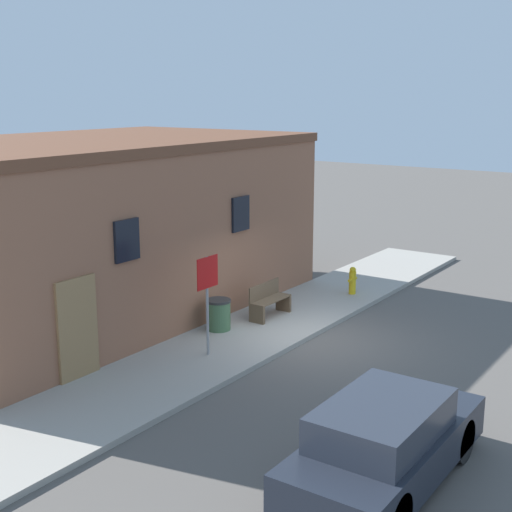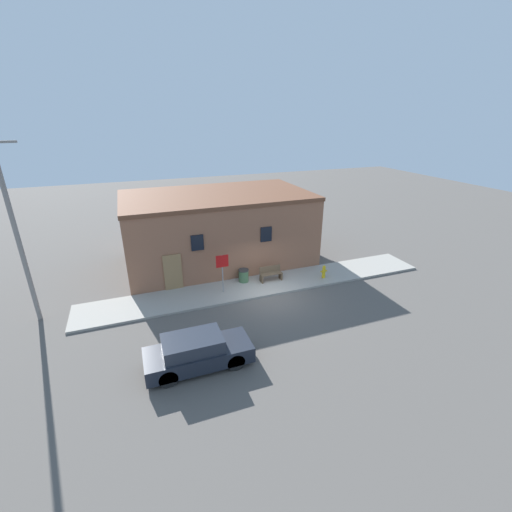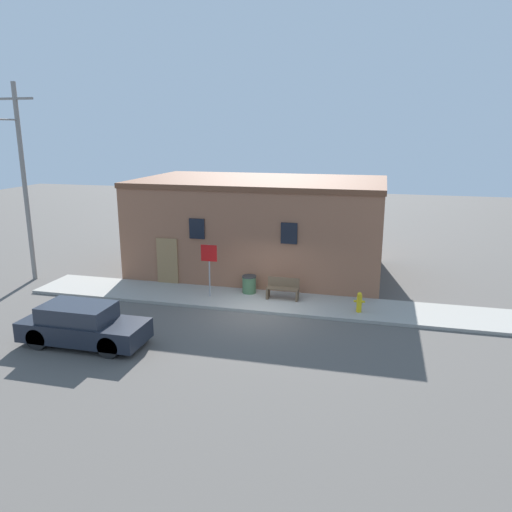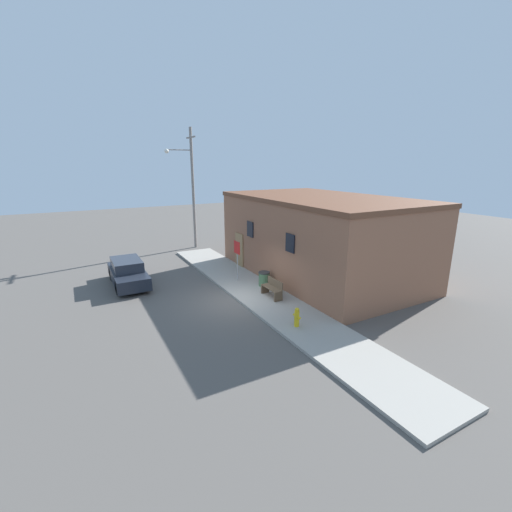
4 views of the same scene
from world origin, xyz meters
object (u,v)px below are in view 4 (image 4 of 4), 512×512
at_px(stop_sign, 237,253).
at_px(parked_car, 128,273).
at_px(fire_hydrant, 297,317).
at_px(bench, 273,288).
at_px(trash_bin, 264,279).
at_px(utility_pole, 191,184).

height_order(stop_sign, parked_car, stop_sign).
bearing_deg(fire_hydrant, parked_car, -150.10).
relative_size(fire_hydrant, bench, 0.60).
height_order(fire_hydrant, trash_bin, fire_hydrant).
xyz_separation_m(trash_bin, utility_pole, (-10.58, -0.30, 4.40)).
relative_size(bench, parked_car, 0.32).
xyz_separation_m(stop_sign, bench, (3.04, 0.43, -1.13)).
distance_m(utility_pole, parked_car, 9.81).
xyz_separation_m(bench, trash_bin, (-1.56, 0.43, -0.04)).
xyz_separation_m(fire_hydrant, stop_sign, (-6.18, 0.36, 1.16)).
height_order(fire_hydrant, utility_pole, utility_pole).
height_order(bench, parked_car, parked_car).
xyz_separation_m(fire_hydrant, parked_car, (-8.71, -5.01, 0.15)).
bearing_deg(utility_pole, parked_car, -42.13).
bearing_deg(parked_car, stop_sign, 64.76).
relative_size(trash_bin, parked_car, 0.18).
bearing_deg(trash_bin, fire_hydrant, -14.59).
bearing_deg(parked_car, trash_bin, 57.20).
distance_m(fire_hydrant, trash_bin, 4.85).
bearing_deg(fire_hydrant, bench, 165.87).
relative_size(utility_pole, parked_car, 2.16).
relative_size(fire_hydrant, utility_pole, 0.09).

